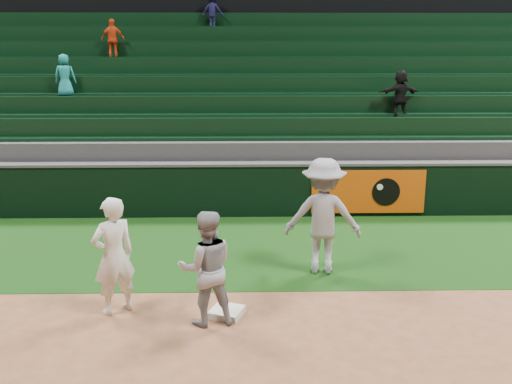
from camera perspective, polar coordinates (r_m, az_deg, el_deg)
ground at (r=8.45m, az=-2.25°, el=-12.51°), size 70.00×70.00×0.00m
foul_grass at (r=11.21m, az=-1.99°, el=-5.55°), size 36.00×4.20×0.01m
first_base at (r=8.53m, az=-2.94°, el=-11.90°), size 0.56×0.56×0.10m
first_baseman at (r=8.55m, az=-14.06°, el=-6.21°), size 0.77×0.72×1.76m
baserunner at (r=8.03m, az=-4.98°, el=-7.57°), size 0.91×0.77×1.65m
base_coach at (r=9.79m, az=6.73°, el=-2.42°), size 1.38×0.91×2.01m
field_wall at (r=13.13m, az=-1.78°, el=0.31°), size 36.00×0.45×1.25m
stadium_seating at (r=16.65m, az=-1.80°, el=7.04°), size 36.00×5.95×5.42m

